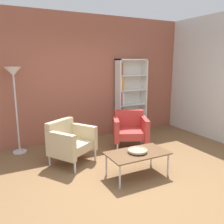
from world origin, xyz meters
The scene contains 8 objects.
ground_plane centered at (0.00, 0.00, 0.00)m, with size 8.32×8.32×0.00m, color brown.
brick_back_panel centered at (0.00, 2.46, 1.45)m, with size 6.40×0.12×2.90m, color #9E5642.
bookshelf_tall centered at (1.26, 2.25, 0.92)m, with size 0.80×0.30×1.90m.
coffee_table_low centered at (0.19, 0.16, 0.37)m, with size 1.00×0.56×0.40m.
decorative_bowl centered at (0.19, 0.16, 0.43)m, with size 0.32×0.32×0.05m.
armchair_spare_guest centered at (0.77, 1.35, 0.41)m, with size 0.91×0.88×0.78m.
armchair_by_bookshelf centered at (-0.63, 1.16, 0.41)m, with size 0.94×0.92×0.78m.
floor_lamp_torchiere centered at (-1.41, 2.12, 1.45)m, with size 0.32×0.32×1.74m.
Camera 1 is at (-1.82, -2.86, 1.84)m, focal length 37.96 mm.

